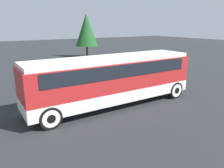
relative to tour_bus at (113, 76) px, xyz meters
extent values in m
plane|color=#26282B|center=(-0.10, 0.00, -1.81)|extent=(120.00, 120.00, 0.00)
cube|color=silver|center=(-0.10, 0.00, -1.00)|extent=(10.41, 2.49, 0.69)
cube|color=red|center=(-0.10, 0.00, 0.15)|extent=(10.41, 2.49, 1.61)
cube|color=black|center=(-0.10, 0.00, 0.55)|extent=(9.16, 2.53, 0.73)
cube|color=silver|center=(-0.10, 0.00, 1.07)|extent=(10.20, 2.29, 0.22)
cube|color=red|center=(4.96, 0.00, -0.08)|extent=(0.36, 2.39, 1.84)
cylinder|color=black|center=(4.22, -1.13, -1.26)|extent=(1.11, 0.28, 1.11)
cylinder|color=silver|center=(4.22, -1.13, -1.26)|extent=(0.86, 0.30, 0.86)
cylinder|color=black|center=(4.22, -1.13, -1.26)|extent=(0.42, 0.32, 0.42)
cylinder|color=black|center=(4.22, 1.13, -1.26)|extent=(1.11, 0.28, 1.11)
cylinder|color=silver|center=(4.22, 1.13, -1.26)|extent=(0.86, 0.30, 0.86)
cylinder|color=black|center=(4.22, 1.13, -1.26)|extent=(0.42, 0.32, 0.42)
cylinder|color=black|center=(-4.25, -1.13, -1.26)|extent=(1.11, 0.28, 1.11)
cylinder|color=silver|center=(-4.25, -1.13, -1.26)|extent=(0.86, 0.30, 0.86)
cylinder|color=black|center=(-4.25, -1.13, -1.26)|extent=(0.42, 0.32, 0.42)
cylinder|color=black|center=(-4.25, 1.13, -1.26)|extent=(1.11, 0.28, 1.11)
cylinder|color=silver|center=(-4.25, 1.13, -1.26)|extent=(0.86, 0.30, 0.86)
cylinder|color=black|center=(-4.25, 1.13, -1.26)|extent=(0.42, 0.32, 0.42)
cube|color=#7A6B5B|center=(-1.48, 6.39, -1.29)|extent=(4.57, 1.82, 0.56)
cube|color=black|center=(-1.66, 6.39, -0.78)|extent=(2.38, 1.64, 0.46)
cylinder|color=black|center=(0.34, 5.57, -1.48)|extent=(0.66, 0.22, 0.66)
cylinder|color=black|center=(0.34, 5.57, -1.48)|extent=(0.25, 0.26, 0.25)
cylinder|color=black|center=(0.34, 7.21, -1.48)|extent=(0.66, 0.22, 0.66)
cylinder|color=black|center=(0.34, 7.21, -1.48)|extent=(0.25, 0.26, 0.25)
cylinder|color=black|center=(-3.30, 5.57, -1.48)|extent=(0.66, 0.22, 0.66)
cylinder|color=black|center=(-3.30, 5.57, -1.48)|extent=(0.25, 0.26, 0.25)
cylinder|color=black|center=(-3.30, 7.21, -1.48)|extent=(0.66, 0.22, 0.66)
cylinder|color=black|center=(-3.30, 7.21, -1.48)|extent=(0.25, 0.26, 0.25)
cube|color=navy|center=(4.41, 7.72, -1.25)|extent=(4.48, 1.79, 0.62)
cube|color=black|center=(4.23, 7.72, -0.71)|extent=(2.33, 1.61, 0.46)
cylinder|color=black|center=(6.17, 6.92, -1.47)|extent=(0.70, 0.22, 0.70)
cylinder|color=black|center=(6.17, 6.92, -1.47)|extent=(0.26, 0.26, 0.26)
cylinder|color=black|center=(6.17, 8.52, -1.47)|extent=(0.70, 0.22, 0.70)
cylinder|color=black|center=(6.17, 8.52, -1.47)|extent=(0.26, 0.26, 0.26)
cylinder|color=black|center=(2.66, 6.92, -1.47)|extent=(0.70, 0.22, 0.70)
cylinder|color=black|center=(2.66, 6.92, -1.47)|extent=(0.26, 0.26, 0.26)
cylinder|color=black|center=(2.66, 8.52, -1.47)|extent=(0.70, 0.22, 0.70)
cylinder|color=black|center=(2.66, 8.52, -1.47)|extent=(0.26, 0.26, 0.26)
cylinder|color=brown|center=(7.45, 19.04, -0.96)|extent=(0.28, 0.28, 1.71)
cone|color=#1E5123|center=(7.45, 19.04, 2.19)|extent=(3.25, 3.25, 4.60)
camera|label=1|loc=(-6.84, -10.73, 3.03)|focal=35.00mm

